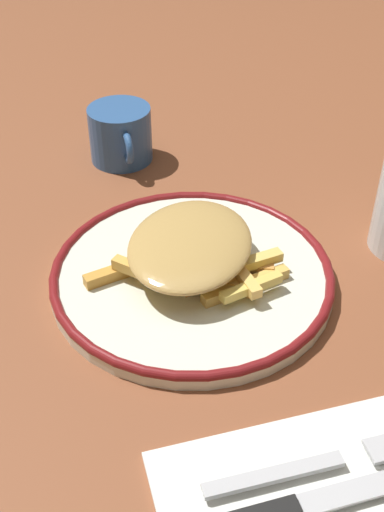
% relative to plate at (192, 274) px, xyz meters
% --- Properties ---
extents(ground_plane, '(2.60, 2.60, 0.00)m').
position_rel_plate_xyz_m(ground_plane, '(0.00, 0.00, -0.01)').
color(ground_plane, brown).
extents(plate, '(0.29, 0.29, 0.02)m').
position_rel_plate_xyz_m(plate, '(0.00, 0.00, 0.00)').
color(plate, silver).
rests_on(plate, ground_plane).
extents(fries_heap, '(0.20, 0.20, 0.04)m').
position_rel_plate_xyz_m(fries_heap, '(-0.00, -0.00, 0.03)').
color(fries_heap, '#E5C55F').
rests_on(fries_heap, plate).
extents(napkin, '(0.16, 0.23, 0.01)m').
position_rel_plate_xyz_m(napkin, '(0.27, 0.01, -0.01)').
color(napkin, white).
rests_on(napkin, ground_plane).
extents(fork, '(0.02, 0.18, 0.01)m').
position_rel_plate_xyz_m(fork, '(0.24, 0.03, 0.00)').
color(fork, silver).
rests_on(fork, napkin).
extents(knife, '(0.02, 0.21, 0.01)m').
position_rel_plate_xyz_m(knife, '(0.27, -0.01, 0.00)').
color(knife, black).
rests_on(knife, napkin).
extents(coffee_mug, '(0.11, 0.08, 0.07)m').
position_rel_plate_xyz_m(coffee_mug, '(-0.27, -0.02, 0.03)').
color(coffee_mug, '#305A96').
rests_on(coffee_mug, ground_plane).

